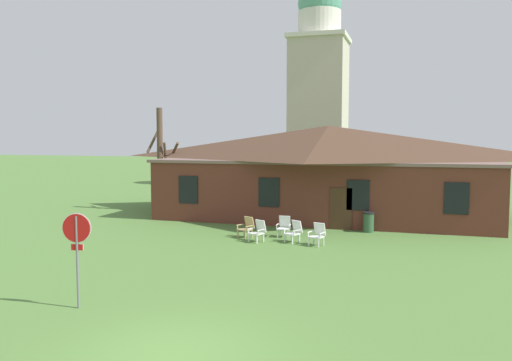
# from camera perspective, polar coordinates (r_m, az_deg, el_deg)

# --- Properties ---
(ground_plane) EXTENTS (200.00, 200.00, 0.00)m
(ground_plane) POSITION_cam_1_polar(r_m,az_deg,el_deg) (11.76, -9.21, -18.33)
(ground_plane) COLOR #517A38
(brick_building) EXTENTS (18.88, 10.40, 5.28)m
(brick_building) POSITION_cam_1_polar(r_m,az_deg,el_deg) (31.12, 7.94, 1.22)
(brick_building) COLOR brown
(brick_building) RESTS_ON ground
(dome_tower) EXTENTS (5.18, 5.18, 19.26)m
(dome_tower) POSITION_cam_1_polar(r_m,az_deg,el_deg) (47.59, 6.92, 9.84)
(dome_tower) COLOR #BCB29E
(dome_tower) RESTS_ON ground
(stop_sign) EXTENTS (0.79, 0.20, 2.59)m
(stop_sign) POSITION_cam_1_polar(r_m,az_deg,el_deg) (14.74, -19.10, -6.31)
(stop_sign) COLOR slate
(stop_sign) RESTS_ON ground
(lawn_chair_by_porch) EXTENTS (0.80, 0.84, 0.96)m
(lawn_chair_by_porch) POSITION_cam_1_polar(r_m,az_deg,el_deg) (23.87, -1.04, -5.11)
(lawn_chair_by_porch) COLOR tan
(lawn_chair_by_porch) RESTS_ON ground
(lawn_chair_near_door) EXTENTS (0.80, 0.84, 0.96)m
(lawn_chair_near_door) POSITION_cam_1_polar(r_m,az_deg,el_deg) (22.91, 0.22, -5.53)
(lawn_chair_near_door) COLOR silver
(lawn_chair_near_door) RESTS_ON ground
(lawn_chair_left_end) EXTENTS (0.66, 0.69, 0.96)m
(lawn_chair_left_end) POSITION_cam_1_polar(r_m,az_deg,el_deg) (24.09, 3.10, -5.02)
(lawn_chair_left_end) COLOR white
(lawn_chair_left_end) RESTS_ON ground
(lawn_chair_middle) EXTENTS (0.83, 0.86, 0.96)m
(lawn_chair_middle) POSITION_cam_1_polar(r_m,az_deg,el_deg) (22.87, 4.21, -5.56)
(lawn_chair_middle) COLOR white
(lawn_chair_middle) RESTS_ON ground
(lawn_chair_right_end) EXTENTS (0.75, 0.81, 0.96)m
(lawn_chair_right_end) POSITION_cam_1_polar(r_m,az_deg,el_deg) (22.32, 6.79, -5.84)
(lawn_chair_right_end) COLOR white
(lawn_chair_right_end) RESTS_ON ground
(bare_tree_beside_building) EXTENTS (2.16, 1.65, 6.40)m
(bare_tree_beside_building) POSITION_cam_1_polar(r_m,az_deg,el_deg) (32.68, -10.44, 2.46)
(bare_tree_beside_building) COLOR brown
(bare_tree_beside_building) RESTS_ON ground
(trash_bin) EXTENTS (0.56, 0.56, 0.98)m
(trash_bin) POSITION_cam_1_polar(r_m,az_deg,el_deg) (25.79, 12.27, -4.48)
(trash_bin) COLOR #335638
(trash_bin) RESTS_ON ground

